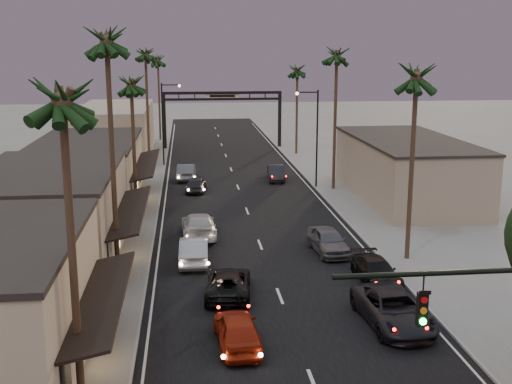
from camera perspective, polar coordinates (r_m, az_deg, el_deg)
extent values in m
plane|color=slate|center=(53.93, -1.10, -0.92)|extent=(200.00, 200.00, 0.00)
cube|color=black|center=(58.79, -1.54, 0.23)|extent=(14.00, 120.00, 0.02)
cube|color=slate|center=(65.62, -10.35, 1.39)|extent=(5.00, 92.00, 0.12)
cube|color=slate|center=(66.96, 6.09, 1.75)|extent=(5.00, 92.00, 0.12)
cube|color=gray|center=(40.36, -17.97, -2.21)|extent=(8.00, 14.00, 5.50)
cube|color=#C0AC92|center=(55.79, -14.73, 1.75)|extent=(8.00, 16.00, 5.00)
cube|color=gray|center=(78.26, -12.36, 5.30)|extent=(8.00, 20.00, 6.00)
cube|color=gray|center=(56.38, 13.22, 1.94)|extent=(8.00, 18.00, 5.00)
cylinder|color=black|center=(19.11, 19.24, -6.69)|extent=(8.40, 0.16, 0.16)
cube|color=black|center=(18.86, 14.54, -10.04)|extent=(0.28, 0.22, 1.00)
cube|color=black|center=(82.77, -8.14, 6.20)|extent=(0.40, 0.40, 7.00)
cube|color=black|center=(83.60, 2.11, 6.38)|extent=(0.40, 0.40, 7.00)
cube|color=black|center=(82.53, -3.02, 8.80)|extent=(15.20, 0.35, 0.35)
cube|color=black|center=(82.59, -3.01, 8.25)|extent=(15.20, 0.30, 0.30)
cube|color=beige|center=(82.54, -3.01, 8.52)|extent=(4.20, 0.12, 1.00)
cylinder|color=black|center=(59.00, 5.44, 4.66)|extent=(0.16, 0.16, 9.00)
cylinder|color=black|center=(58.36, 4.56, 8.83)|extent=(2.00, 0.12, 0.12)
sphere|color=#FFD899|center=(58.21, 3.68, 8.74)|extent=(0.30, 0.30, 0.30)
cylinder|color=black|center=(70.73, -8.29, 5.92)|extent=(0.16, 0.16, 9.00)
cylinder|color=black|center=(70.33, -7.58, 9.42)|extent=(2.00, 0.12, 0.12)
sphere|color=#FFD899|center=(70.32, -6.84, 9.36)|extent=(0.30, 0.30, 0.30)
cylinder|color=#38281C|center=(22.74, -15.96, -6.29)|extent=(0.28, 0.28, 11.00)
sphere|color=black|center=(21.60, -16.96, 9.22)|extent=(3.20, 3.20, 3.20)
cylinder|color=#38281C|center=(34.99, -12.60, 2.18)|extent=(0.28, 0.28, 13.00)
sphere|color=black|center=(34.44, -13.19, 13.87)|extent=(3.20, 3.20, 3.20)
cylinder|color=#38281C|center=(48.98, -10.79, 3.43)|extent=(0.28, 0.28, 10.00)
sphere|color=black|center=(48.41, -11.06, 9.99)|extent=(3.20, 3.20, 3.20)
cylinder|color=#38281C|center=(67.66, -9.61, 6.85)|extent=(0.28, 0.28, 12.00)
sphere|color=black|center=(67.32, -9.82, 12.44)|extent=(3.20, 3.20, 3.20)
cylinder|color=#38281C|center=(39.23, 13.65, 1.76)|extent=(0.28, 0.28, 11.00)
sphere|color=black|center=(38.58, 14.13, 10.69)|extent=(3.20, 3.20, 3.20)
cylinder|color=#38281C|center=(58.14, 7.03, 5.99)|extent=(0.28, 0.28, 12.00)
sphere|color=black|center=(57.75, 7.21, 12.51)|extent=(3.20, 3.20, 3.20)
cylinder|color=#38281C|center=(77.74, 3.65, 7.00)|extent=(0.28, 0.28, 10.00)
sphere|color=black|center=(77.38, 3.71, 11.13)|extent=(3.20, 3.20, 3.20)
cylinder|color=#38281C|center=(90.57, -8.60, 8.01)|extent=(0.28, 0.28, 11.00)
sphere|color=black|center=(90.29, -8.73, 11.87)|extent=(3.20, 3.20, 3.20)
imported|color=maroon|center=(28.42, -1.66, -12.14)|extent=(2.04, 4.60, 1.54)
imported|color=black|center=(33.90, -2.48, -8.08)|extent=(2.75, 5.14, 1.37)
imported|color=#A7A7AC|center=(39.00, -5.54, -5.14)|extent=(1.81, 4.85, 1.58)
imported|color=#ADADAD|center=(44.27, -5.11, -2.94)|extent=(2.45, 5.61, 1.61)
imported|color=black|center=(57.99, -5.38, 0.71)|extent=(2.06, 4.25, 1.40)
imported|color=#4E4E53|center=(63.36, -6.22, 1.79)|extent=(1.94, 4.87, 1.57)
imported|color=black|center=(31.06, 12.09, -10.15)|extent=(3.00, 5.88, 1.59)
imported|color=black|center=(36.23, 10.64, -6.93)|extent=(2.18, 4.71, 1.33)
imported|color=#4E4E53|center=(40.87, 6.44, -4.33)|extent=(2.27, 4.79, 1.58)
imported|color=black|center=(62.78, 1.78, 1.71)|extent=(1.85, 4.51, 1.45)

